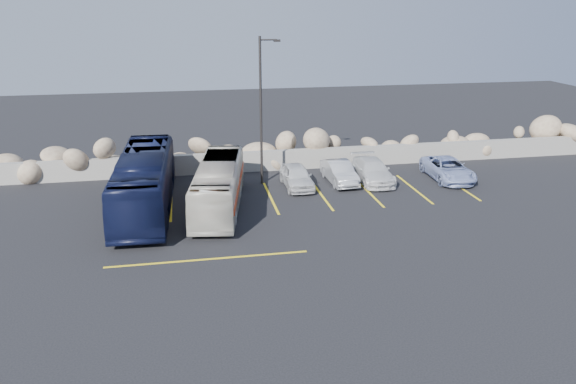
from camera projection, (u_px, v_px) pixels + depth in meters
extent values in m
plane|color=black|center=(234.00, 259.00, 22.22)|extent=(90.00, 90.00, 0.00)
cube|color=gray|center=(214.00, 163.00, 33.19)|extent=(60.00, 0.40, 1.20)
cube|color=yellow|center=(171.00, 204.00, 28.29)|extent=(0.12, 5.00, 0.01)
cube|color=yellow|center=(271.00, 198.00, 29.19)|extent=(0.12, 5.00, 0.01)
cube|color=yellow|center=(321.00, 194.00, 29.66)|extent=(0.12, 5.00, 0.01)
cube|color=yellow|center=(368.00, 192.00, 30.12)|extent=(0.12, 5.00, 0.01)
cube|color=yellow|center=(414.00, 189.00, 30.58)|extent=(0.12, 5.00, 0.01)
cube|color=yellow|center=(458.00, 186.00, 31.03)|extent=(0.12, 5.00, 0.01)
cube|color=yellow|center=(208.00, 259.00, 22.23)|extent=(8.00, 0.12, 0.01)
cylinder|color=#292624|center=(261.00, 113.00, 30.20)|extent=(0.14, 0.14, 8.00)
cylinder|color=#292624|center=(268.00, 40.00, 29.06)|extent=(0.90, 0.08, 0.08)
cube|color=#292624|center=(277.00, 41.00, 29.15)|extent=(0.35, 0.18, 0.12)
imported|color=beige|center=(219.00, 185.00, 27.39)|extent=(3.31, 8.63, 2.34)
imported|color=black|center=(145.00, 182.00, 27.14)|extent=(2.73, 10.23, 2.83)
imported|color=silver|center=(297.00, 176.00, 30.67)|extent=(1.51, 3.64, 1.23)
imported|color=#A6A7AB|center=(339.00, 172.00, 31.45)|extent=(1.42, 3.72, 1.21)
imported|color=silver|center=(372.00, 171.00, 31.69)|extent=(1.84, 4.29, 1.23)
imported|color=#8F9ECB|center=(448.00, 169.00, 32.04)|extent=(2.19, 4.44, 1.21)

